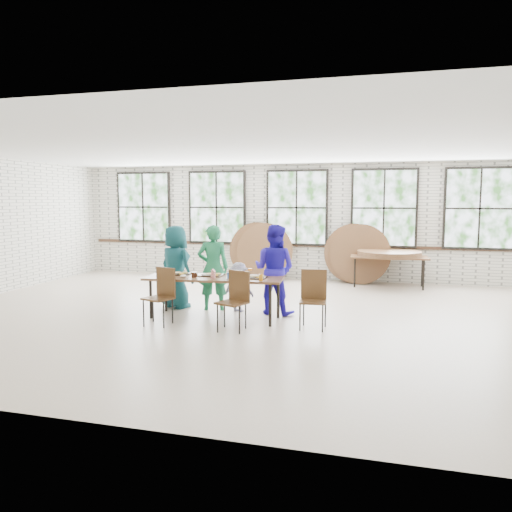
{
  "coord_description": "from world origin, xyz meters",
  "views": [
    {
      "loc": [
        2.4,
        -8.41,
        2.08
      ],
      "look_at": [
        0.0,
        0.4,
        1.05
      ],
      "focal_mm": 35.0,
      "sensor_mm": 36.0,
      "label": 1
    }
  ],
  "objects_px": {
    "storage_table": "(389,258)",
    "dining_table": "(214,280)",
    "chair_near_left": "(162,291)",
    "chair_near_right": "(236,295)"
  },
  "relations": [
    {
      "from": "chair_near_right",
      "to": "storage_table",
      "type": "bearing_deg",
      "value": 85.78
    },
    {
      "from": "chair_near_left",
      "to": "storage_table",
      "type": "distance_m",
      "value": 5.96
    },
    {
      "from": "dining_table",
      "to": "chair_near_right",
      "type": "xyz_separation_m",
      "value": [
        0.59,
        -0.63,
        -0.13
      ]
    },
    {
      "from": "dining_table",
      "to": "chair_near_right",
      "type": "bearing_deg",
      "value": -52.03
    },
    {
      "from": "chair_near_right",
      "to": "chair_near_left",
      "type": "bearing_deg",
      "value": -159.02
    },
    {
      "from": "storage_table",
      "to": "dining_table",
      "type": "bearing_deg",
      "value": -128.63
    },
    {
      "from": "dining_table",
      "to": "storage_table",
      "type": "distance_m",
      "value": 5.05
    },
    {
      "from": "dining_table",
      "to": "storage_table",
      "type": "bearing_deg",
      "value": 49.41
    },
    {
      "from": "chair_near_left",
      "to": "chair_near_right",
      "type": "xyz_separation_m",
      "value": [
        1.3,
        -0.02,
        0.0
      ]
    },
    {
      "from": "dining_table",
      "to": "chair_near_left",
      "type": "relative_size",
      "value": 2.59
    }
  ]
}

